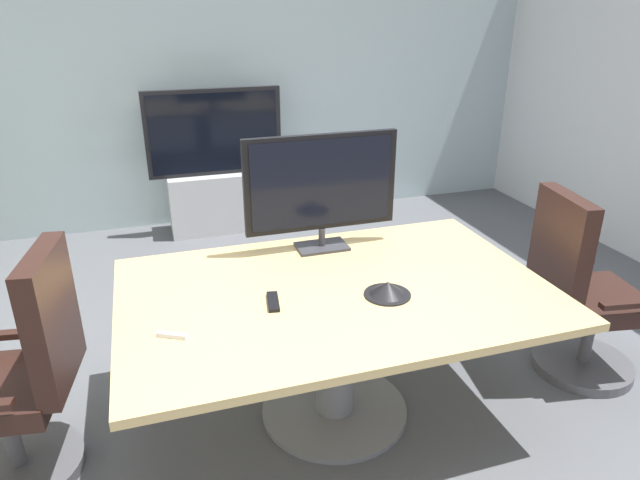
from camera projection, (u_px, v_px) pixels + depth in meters
ground_plane at (314, 402)px, 3.06m from camera, size 7.30×7.30×0.00m
wall_back_glass_partition at (216, 77)px, 5.18m from camera, size 6.30×0.10×2.72m
conference_table at (335, 318)px, 2.77m from camera, size 2.03×1.32×0.73m
office_chair_left at (24, 389)px, 2.44m from camera, size 0.63×0.61×1.09m
office_chair_right at (579, 302)px, 3.14m from camera, size 0.63×0.61×1.09m
tv_monitor at (321, 186)px, 3.01m from camera, size 0.84×0.18×0.64m
wall_display_unit at (218, 184)px, 5.20m from camera, size 1.20×0.36×1.31m
conference_phone at (388, 289)px, 2.63m from camera, size 0.22×0.22×0.07m
remote_control at (273, 302)px, 2.56m from camera, size 0.08×0.18×0.02m
whiteboard_marker at (172, 335)px, 2.30m from camera, size 0.12×0.08×0.02m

